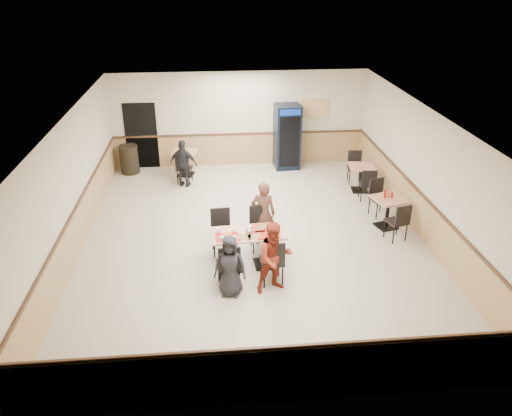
{
  "coord_description": "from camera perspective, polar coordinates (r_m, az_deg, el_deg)",
  "views": [
    {
      "loc": [
        -0.9,
        -10.36,
        5.87
      ],
      "look_at": [
        0.01,
        -0.5,
        1.05
      ],
      "focal_mm": 35.0,
      "sensor_mm": 36.0,
      "label": 1
    }
  ],
  "objects": [
    {
      "name": "pepsi_cooler",
      "position": [
        15.9,
        3.57,
        8.13
      ],
      "size": [
        0.81,
        0.82,
        2.03
      ],
      "rotation": [
        0.0,
        0.0,
        0.06
      ],
      "color": "black",
      "rests_on": "ground"
    },
    {
      "name": "back_table_chair_lone",
      "position": [
        14.97,
        -8.19,
        4.62
      ],
      "size": [
        0.55,
        0.55,
        0.97
      ],
      "primitive_type": null,
      "rotation": [
        0.0,
        0.0,
        2.9
      ],
      "color": "black",
      "rests_on": "ground"
    },
    {
      "name": "diner_woman_right",
      "position": [
        9.77,
        2.15,
        -5.67
      ],
      "size": [
        0.85,
        0.73,
        1.49
      ],
      "primitive_type": "imported",
      "rotation": [
        0.0,
        0.0,
        0.26
      ],
      "color": "maroon",
      "rests_on": "ground"
    },
    {
      "name": "trash_bin",
      "position": [
        16.07,
        -14.28,
        5.42
      ],
      "size": [
        0.57,
        0.57,
        0.89
      ],
      "primitive_type": "cylinder",
      "color": "black",
      "rests_on": "ground"
    },
    {
      "name": "tabletop_clutter",
      "position": [
        10.4,
        -0.89,
        -2.9
      ],
      "size": [
        1.36,
        0.73,
        0.12
      ],
      "rotation": [
        0.0,
        0.0,
        0.07
      ],
      "color": "red",
      "rests_on": "main_table"
    },
    {
      "name": "room_shell",
      "position": [
        14.2,
        5.97,
        3.94
      ],
      "size": [
        10.0,
        10.0,
        10.0
      ],
      "color": "silver",
      "rests_on": "ground"
    },
    {
      "name": "side_table_near",
      "position": [
        12.64,
        14.85,
        0.0
      ],
      "size": [
        0.9,
        0.9,
        0.78
      ],
      "rotation": [
        0.0,
        0.0,
        0.28
      ],
      "color": "black",
      "rests_on": "ground"
    },
    {
      "name": "diner_man_opposite",
      "position": [
        11.39,
        0.83,
        -0.63
      ],
      "size": [
        0.62,
        0.46,
        1.55
      ],
      "primitive_type": "imported",
      "rotation": [
        0.0,
        0.0,
        2.97
      ],
      "color": "brown",
      "rests_on": "ground"
    },
    {
      "name": "main_table",
      "position": [
        10.61,
        -0.92,
        -4.14
      ],
      "size": [
        1.59,
        0.88,
        0.83
      ],
      "rotation": [
        0.0,
        0.0,
        0.07
      ],
      "color": "black",
      "rests_on": "ground"
    },
    {
      "name": "main_chairs",
      "position": [
        10.61,
        -1.21,
        -4.29
      ],
      "size": [
        1.49,
        1.9,
        1.05
      ],
      "rotation": [
        0.0,
        0.0,
        0.07
      ],
      "color": "black",
      "rests_on": "ground"
    },
    {
      "name": "ground",
      "position": [
        11.94,
        -0.28,
        -3.48
      ],
      "size": [
        10.0,
        10.0,
        0.0
      ],
      "primitive_type": "plane",
      "color": "beige",
      "rests_on": "ground"
    },
    {
      "name": "condiment_caddy",
      "position": [
        12.53,
        14.82,
        1.54
      ],
      "size": [
        0.23,
        0.06,
        0.2
      ],
      "color": "#B10E0C",
      "rests_on": "side_table_near"
    },
    {
      "name": "side_table_far",
      "position": [
        14.57,
        11.92,
        3.79
      ],
      "size": [
        0.79,
        0.79,
        0.76
      ],
      "rotation": [
        0.0,
        0.0,
        -0.11
      ],
      "color": "black",
      "rests_on": "ground"
    },
    {
      "name": "lone_diner",
      "position": [
        14.65,
        -8.28,
        5.04
      ],
      "size": [
        0.89,
        0.6,
        1.4
      ],
      "primitive_type": "imported",
      "rotation": [
        0.0,
        0.0,
        2.8
      ],
      "color": "black",
      "rests_on": "ground"
    },
    {
      "name": "side_table_near_chair_north",
      "position": [
        13.18,
        13.97,
        1.09
      ],
      "size": [
        0.57,
        0.57,
        0.99
      ],
      "primitive_type": null,
      "rotation": [
        0.0,
        0.0,
        0.28
      ],
      "color": "black",
      "rests_on": "ground"
    },
    {
      "name": "back_table",
      "position": [
        15.54,
        -8.11,
        5.52
      ],
      "size": [
        0.87,
        0.87,
        0.77
      ],
      "rotation": [
        0.0,
        0.0,
        -0.24
      ],
      "color": "black",
      "rests_on": "ground"
    },
    {
      "name": "side_table_far_chair_south",
      "position": [
        14.04,
        12.59,
        2.76
      ],
      "size": [
        0.49,
        0.49,
        0.97
      ],
      "primitive_type": null,
      "rotation": [
        0.0,
        0.0,
        3.03
      ],
      "color": "black",
      "rests_on": "ground"
    },
    {
      "name": "diner_woman_left",
      "position": [
        9.71,
        -2.99,
        -6.63
      ],
      "size": [
        0.69,
        0.51,
        1.29
      ],
      "primitive_type": "imported",
      "rotation": [
        0.0,
        0.0,
        -0.17
      ],
      "color": "black",
      "rests_on": "ground"
    },
    {
      "name": "side_table_near_chair_south",
      "position": [
        12.13,
        15.78,
        -1.39
      ],
      "size": [
        0.57,
        0.57,
        0.99
      ],
      "primitive_type": null,
      "rotation": [
        0.0,
        0.0,
        3.42
      ],
      "color": "black",
      "rests_on": "ground"
    },
    {
      "name": "side_table_far_chair_north",
      "position": [
        15.12,
        11.27,
        4.58
      ],
      "size": [
        0.49,
        0.49,
        0.97
      ],
      "primitive_type": null,
      "rotation": [
        0.0,
        0.0,
        -0.11
      ],
      "color": "black",
      "rests_on": "ground"
    }
  ]
}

